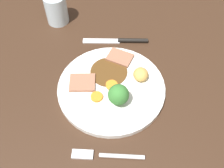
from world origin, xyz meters
TOP-DOWN VIEW (x-y plane):
  - dining_table at (0.00, 0.00)cm, footprint 120.00×84.00cm
  - dinner_plate at (3.39, 1.81)cm, footprint 26.30×26.30cm
  - gravy_pool at (7.82, 2.65)cm, footprint 9.40×9.40cm
  - meat_slice_main at (3.90, 8.94)cm, footprint 5.52×6.51cm
  - meat_slice_under at (12.57, -0.08)cm, footprint 6.67×7.60cm
  - roast_potato_left at (6.29, -5.29)cm, footprint 4.25×4.05cm
  - carrot_coin_front at (3.57, 1.73)cm, footprint 2.90×2.90cm
  - carrot_coin_back at (0.10, 5.10)cm, footprint 2.88×2.88cm
  - broccoli_floret at (-1.16, 0.46)cm, footprint 4.84×4.84cm
  - fork at (-13.66, 2.23)cm, footprint 2.05×15.26cm
  - knife at (20.20, -0.23)cm, footprint 1.99×18.53cm
  - water_glass at (28.46, 19.13)cm, footprint 6.50×6.50cm

SIDE VIEW (x-z plane):
  - dining_table at x=0.00cm, z-range 0.00..3.60cm
  - fork at x=-13.66cm, z-range 3.54..4.44cm
  - knife at x=20.20cm, z-range 3.45..4.65cm
  - dinner_plate at x=3.39cm, z-range 3.60..5.00cm
  - gravy_pool at x=7.82cm, z-range 5.00..5.30cm
  - carrot_coin_front at x=3.57cm, z-range 5.00..5.60cm
  - carrot_coin_back at x=0.10cm, z-range 5.00..5.64cm
  - meat_slice_main at x=3.90cm, z-range 5.00..5.80cm
  - meat_slice_under at x=12.57cm, z-range 5.00..5.80cm
  - roast_potato_left at x=6.29cm, z-range 5.00..7.95cm
  - water_glass at x=28.46cm, z-range 3.60..12.29cm
  - broccoli_floret at x=-1.16cm, z-range 5.34..11.06cm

